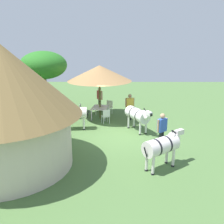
{
  "coord_description": "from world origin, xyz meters",
  "views": [
    {
      "loc": [
        -12.23,
        0.34,
        4.83
      ],
      "look_at": [
        1.1,
        0.42,
        1.0
      ],
      "focal_mm": 39.68,
      "sensor_mm": 36.0,
      "label": 1
    }
  ],
  "objects_px": {
    "patio_chair_west_end": "(82,110)",
    "standing_watcher": "(162,128)",
    "acacia_tree_far_lawn": "(44,65)",
    "patio_chair_near_hut": "(109,106)",
    "patio_chair_east_end": "(106,115)",
    "zebra_by_umbrella": "(138,115)",
    "guest_beside_umbrella": "(130,105)",
    "zebra_nearest_camera": "(162,146)",
    "shade_umbrella": "(100,73)",
    "guest_behind_table": "(100,97)",
    "thatched_hut": "(4,102)",
    "zebra_toward_hut": "(72,113)",
    "patio_dining_table": "(100,108)"
  },
  "relations": [
    {
      "from": "acacia_tree_far_lawn",
      "to": "patio_chair_near_hut",
      "type": "bearing_deg",
      "value": -84.14
    },
    {
      "from": "patio_chair_west_end",
      "to": "acacia_tree_far_lawn",
      "type": "relative_size",
      "value": 0.21
    },
    {
      "from": "thatched_hut",
      "to": "patio_chair_near_hut",
      "type": "distance_m",
      "value": 8.64
    },
    {
      "from": "shade_umbrella",
      "to": "patio_chair_east_end",
      "type": "height_order",
      "value": "shade_umbrella"
    },
    {
      "from": "patio_chair_west_end",
      "to": "standing_watcher",
      "type": "xyz_separation_m",
      "value": [
        -4.81,
        -4.27,
        0.51
      ]
    },
    {
      "from": "patio_dining_table",
      "to": "zebra_by_umbrella",
      "type": "xyz_separation_m",
      "value": [
        -2.4,
        -2.2,
        0.28
      ]
    },
    {
      "from": "standing_watcher",
      "to": "zebra_toward_hut",
      "type": "xyz_separation_m",
      "value": [
        2.61,
        4.52,
        -0.08
      ]
    },
    {
      "from": "shade_umbrella",
      "to": "patio_chair_near_hut",
      "type": "height_order",
      "value": "shade_umbrella"
    },
    {
      "from": "thatched_hut",
      "to": "zebra_by_umbrella",
      "type": "height_order",
      "value": "thatched_hut"
    },
    {
      "from": "patio_chair_west_end",
      "to": "zebra_toward_hut",
      "type": "bearing_deg",
      "value": -2.42
    },
    {
      "from": "thatched_hut",
      "to": "guest_behind_table",
      "type": "relative_size",
      "value": 3.41
    },
    {
      "from": "patio_chair_west_end",
      "to": "acacia_tree_far_lawn",
      "type": "distance_m",
      "value": 3.75
    },
    {
      "from": "patio_chair_west_end",
      "to": "guest_behind_table",
      "type": "bearing_deg",
      "value": 151.5
    },
    {
      "from": "thatched_hut",
      "to": "patio_chair_near_hut",
      "type": "bearing_deg",
      "value": -26.92
    },
    {
      "from": "patio_chair_east_end",
      "to": "acacia_tree_far_lawn",
      "type": "relative_size",
      "value": 0.21
    },
    {
      "from": "thatched_hut",
      "to": "shade_umbrella",
      "type": "distance_m",
      "value": 7.19
    },
    {
      "from": "patio_chair_west_end",
      "to": "guest_beside_umbrella",
      "type": "relative_size",
      "value": 0.54
    },
    {
      "from": "shade_umbrella",
      "to": "guest_behind_table",
      "type": "distance_m",
      "value": 2.58
    },
    {
      "from": "patio_dining_table",
      "to": "thatched_hut",
      "type": "bearing_deg",
      "value": 153.22
    },
    {
      "from": "guest_beside_umbrella",
      "to": "patio_dining_table",
      "type": "bearing_deg",
      "value": 152.94
    },
    {
      "from": "zebra_by_umbrella",
      "to": "zebra_toward_hut",
      "type": "distance_m",
      "value": 3.65
    },
    {
      "from": "zebra_nearest_camera",
      "to": "zebra_by_umbrella",
      "type": "distance_m",
      "value": 4.21
    },
    {
      "from": "guest_beside_umbrella",
      "to": "patio_chair_west_end",
      "type": "bearing_deg",
      "value": 155.74
    },
    {
      "from": "standing_watcher",
      "to": "zebra_by_umbrella",
      "type": "xyz_separation_m",
      "value": [
        2.32,
        0.88,
        -0.09
      ]
    },
    {
      "from": "shade_umbrella",
      "to": "patio_chair_near_hut",
      "type": "distance_m",
      "value": 2.67
    },
    {
      "from": "guest_beside_umbrella",
      "to": "guest_behind_table",
      "type": "bearing_deg",
      "value": 117.46
    },
    {
      "from": "standing_watcher",
      "to": "patio_chair_east_end",
      "type": "bearing_deg",
      "value": 88.96
    },
    {
      "from": "thatched_hut",
      "to": "patio_chair_east_end",
      "type": "distance_m",
      "value": 6.77
    },
    {
      "from": "thatched_hut",
      "to": "standing_watcher",
      "type": "distance_m",
      "value": 6.73
    },
    {
      "from": "patio_chair_west_end",
      "to": "zebra_nearest_camera",
      "type": "bearing_deg",
      "value": 34.62
    },
    {
      "from": "thatched_hut",
      "to": "acacia_tree_far_lawn",
      "type": "height_order",
      "value": "thatched_hut"
    },
    {
      "from": "patio_chair_west_end",
      "to": "guest_behind_table",
      "type": "distance_m",
      "value": 2.05
    },
    {
      "from": "shade_umbrella",
      "to": "guest_beside_umbrella",
      "type": "relative_size",
      "value": 2.4
    },
    {
      "from": "thatched_hut",
      "to": "guest_behind_table",
      "type": "bearing_deg",
      "value": -20.91
    },
    {
      "from": "patio_chair_west_end",
      "to": "shade_umbrella",
      "type": "bearing_deg",
      "value": 90.0
    },
    {
      "from": "patio_dining_table",
      "to": "patio_chair_east_end",
      "type": "relative_size",
      "value": 1.61
    },
    {
      "from": "patio_chair_near_hut",
      "to": "guest_beside_umbrella",
      "type": "distance_m",
      "value": 2.02
    },
    {
      "from": "patio_chair_near_hut",
      "to": "guest_beside_umbrella",
      "type": "xyz_separation_m",
      "value": [
        -1.43,
        -1.33,
        0.48
      ]
    },
    {
      "from": "acacia_tree_far_lawn",
      "to": "standing_watcher",
      "type": "bearing_deg",
      "value": -128.65
    },
    {
      "from": "zebra_nearest_camera",
      "to": "patio_chair_near_hut",
      "type": "bearing_deg",
      "value": 160.34
    },
    {
      "from": "patio_chair_east_end",
      "to": "guest_beside_umbrella",
      "type": "relative_size",
      "value": 0.54
    },
    {
      "from": "shade_umbrella",
      "to": "zebra_toward_hut",
      "type": "relative_size",
      "value": 1.84
    },
    {
      "from": "zebra_nearest_camera",
      "to": "shade_umbrella",
      "type": "bearing_deg",
      "value": 166.97
    },
    {
      "from": "patio_chair_west_end",
      "to": "zebra_by_umbrella",
      "type": "bearing_deg",
      "value": 57.77
    },
    {
      "from": "patio_chair_west_end",
      "to": "standing_watcher",
      "type": "distance_m",
      "value": 6.45
    },
    {
      "from": "guest_beside_umbrella",
      "to": "guest_behind_table",
      "type": "height_order",
      "value": "guest_behind_table"
    },
    {
      "from": "standing_watcher",
      "to": "acacia_tree_far_lawn",
      "type": "bearing_deg",
      "value": 103.9
    },
    {
      "from": "guest_beside_umbrella",
      "to": "zebra_by_umbrella",
      "type": "relative_size",
      "value": 0.81
    },
    {
      "from": "zebra_nearest_camera",
      "to": "patio_chair_east_end",
      "type": "bearing_deg",
      "value": 167.42
    },
    {
      "from": "guest_beside_umbrella",
      "to": "zebra_toward_hut",
      "type": "distance_m",
      "value": 3.75
    }
  ]
}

